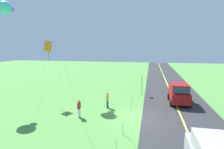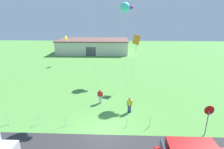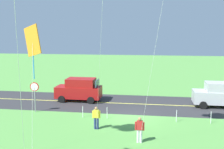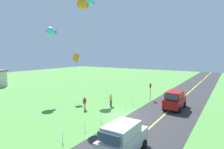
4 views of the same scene
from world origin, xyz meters
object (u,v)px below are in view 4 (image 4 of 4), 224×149
(person_adult_near, at_px, (111,100))
(kite_pink_drift, at_px, (90,2))
(kite_yellow_high, at_px, (76,58))
(kite_orange_near, at_px, (51,31))
(car_parked_west_near, at_px, (123,138))
(kite_red_low, at_px, (82,4))
(car_suv_foreground, at_px, (175,100))
(stop_sign, at_px, (150,88))
(person_adult_companion, at_px, (85,103))

(person_adult_near, bearing_deg, kite_pink_drift, -101.29)
(kite_yellow_high, xyz_separation_m, kite_orange_near, (-1.33, 4.01, 4.19))
(car_parked_west_near, height_order, kite_red_low, kite_red_low)
(car_suv_foreground, relative_size, kite_yellow_high, 0.63)
(stop_sign, xyz_separation_m, person_adult_near, (-5.95, 3.22, -0.94))
(person_adult_near, height_order, kite_red_low, kite_red_low)
(car_parked_west_near, bearing_deg, kite_pink_drift, 43.81)
(car_suv_foreground, height_order, car_parked_west_near, same)
(car_suv_foreground, relative_size, person_adult_near, 2.75)
(stop_sign, relative_size, kite_orange_near, 0.23)
(person_adult_near, height_order, kite_pink_drift, kite_pink_drift)
(car_suv_foreground, height_order, kite_pink_drift, kite_pink_drift)
(person_adult_companion, bearing_deg, person_adult_near, -82.27)
(person_adult_near, distance_m, kite_orange_near, 14.68)
(stop_sign, height_order, kite_yellow_high, kite_yellow_high)
(car_parked_west_near, bearing_deg, kite_orange_near, 62.53)
(car_suv_foreground, xyz_separation_m, kite_red_low, (-4.62, 10.96, 12.18))
(car_suv_foreground, distance_m, car_parked_west_near, 13.06)
(stop_sign, bearing_deg, car_suv_foreground, -122.21)
(stop_sign, xyz_separation_m, kite_pink_drift, (1.24, 12.25, 14.52))
(person_adult_companion, height_order, kite_yellow_high, kite_yellow_high)
(person_adult_companion, relative_size, kite_yellow_high, 0.23)
(kite_yellow_high, bearing_deg, car_parked_west_near, -127.13)
(kite_red_low, xyz_separation_m, kite_yellow_high, (2.47, 3.65, -7.11))
(car_suv_foreground, xyz_separation_m, kite_pink_drift, (3.92, 16.50, 15.17))
(car_parked_west_near, bearing_deg, car_suv_foreground, -0.94)
(person_adult_companion, distance_m, kite_orange_near, 13.61)
(kite_yellow_high, height_order, kite_orange_near, kite_orange_near)
(person_adult_companion, xyz_separation_m, kite_orange_near, (2.87, 9.26, 9.55))
(person_adult_companion, xyz_separation_m, kite_pink_drift, (10.28, 7.14, 15.46))
(kite_yellow_high, relative_size, kite_orange_near, 0.63)
(car_parked_west_near, bearing_deg, kite_yellow_high, 52.87)
(car_parked_west_near, bearing_deg, person_adult_near, 36.55)
(car_suv_foreground, distance_m, stop_sign, 5.07)
(car_suv_foreground, xyz_separation_m, car_parked_west_near, (-13.06, 0.21, 0.00))
(stop_sign, height_order, person_adult_companion, stop_sign)
(stop_sign, bearing_deg, kite_yellow_high, 115.02)
(car_suv_foreground, distance_m, kite_red_low, 17.02)
(car_suv_foreground, relative_size, kite_orange_near, 0.40)
(person_adult_near, bearing_deg, kite_orange_near, -61.65)
(kite_red_low, height_order, kite_pink_drift, kite_pink_drift)
(kite_pink_drift, bearing_deg, stop_sign, -95.80)
(person_adult_near, height_order, kite_yellow_high, kite_yellow_high)
(stop_sign, bearing_deg, kite_pink_drift, 84.20)
(car_suv_foreground, height_order, kite_red_low, kite_red_low)
(kite_yellow_high, bearing_deg, car_suv_foreground, -81.60)
(kite_red_low, xyz_separation_m, kite_pink_drift, (8.55, 5.55, 2.99))
(person_adult_near, xyz_separation_m, kite_pink_drift, (7.19, 9.04, 15.46))
(person_adult_companion, xyz_separation_m, kite_yellow_high, (4.20, 5.25, 5.36))
(kite_pink_drift, distance_m, kite_orange_near, 9.71)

